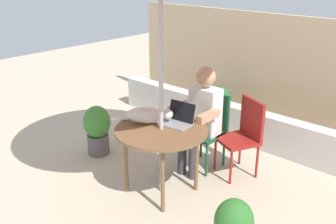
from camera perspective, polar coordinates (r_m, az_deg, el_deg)
name	(u,v)px	position (r m, az deg, el deg)	size (l,w,h in m)	color
ground_plane	(162,190)	(4.20, -0.94, -11.53)	(14.00, 14.00, 0.00)	#BCAD93
fence_back	(275,73)	(5.65, 15.50, 5.57)	(4.92, 0.08, 1.63)	tan
planter_wall_low	(245,125)	(5.26, 11.36, -1.93)	(4.42, 0.20, 0.47)	beige
patio_table	(161,135)	(3.88, -1.00, -3.38)	(0.94, 0.94, 0.72)	brown
chair_occupied	(209,124)	(4.51, 6.09, -1.81)	(0.40, 0.40, 0.88)	#194C2D
chair_empty	(244,132)	(4.38, 11.19, -2.86)	(0.53, 0.53, 0.88)	maroon
person_seated	(201,114)	(4.33, 4.94, -0.35)	(0.48, 0.48, 1.22)	white
laptop	(179,118)	(3.96, 1.65, -0.85)	(0.33, 0.28, 0.21)	gray
cat	(148,115)	(3.97, -2.97, -0.50)	(0.56, 0.41, 0.17)	silver
potted_plant_near_fence	(218,107)	(5.56, 7.46, 0.75)	(0.39, 0.39, 0.64)	#33383D
potted_plant_corner	(97,128)	(4.88, -10.42, -2.39)	(0.34, 0.34, 0.64)	#595654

